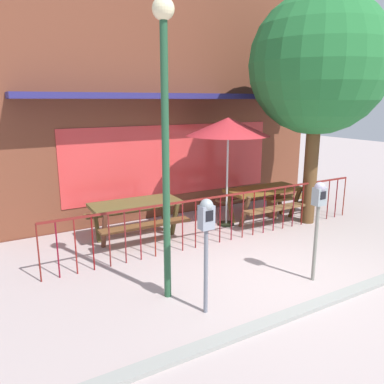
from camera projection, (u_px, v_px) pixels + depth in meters
ground at (288, 275)px, 6.19m from camera, size 40.00×40.00×0.00m
pub_storefront at (169, 101)px, 9.08m from camera, size 8.36×1.22×5.51m
patio_fence_front at (226, 210)px, 7.52m from camera, size 7.05×0.04×0.97m
picnic_table_left at (136, 210)px, 7.70m from camera, size 1.83×1.40×0.79m
picnic_table_right at (263, 195)px, 8.89m from camera, size 1.83×1.40×0.79m
patio_umbrella at (228, 127)px, 8.16m from camera, size 1.81×1.81×2.41m
patio_bench at (291, 201)px, 9.37m from camera, size 1.42×0.46×0.48m
parking_meter_near at (319, 205)px, 5.74m from camera, size 0.18×0.17×1.58m
parking_meter_far at (206, 226)px, 4.83m from camera, size 0.18×0.17×1.57m
street_tree at (318, 65)px, 8.07m from camera, size 2.97×2.97×5.00m
street_lamp at (165, 113)px, 4.92m from camera, size 0.28×0.28×3.99m
curb_edge at (334, 300)px, 5.42m from camera, size 11.71×0.20×0.11m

